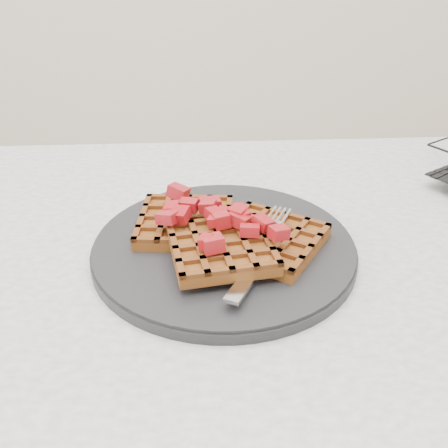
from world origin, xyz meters
name	(u,v)px	position (x,y,z in m)	size (l,w,h in m)	color
table	(286,343)	(0.00, 0.00, 0.64)	(1.20, 0.80, 0.75)	white
plate	(224,247)	(-0.08, 0.04, 0.76)	(0.31, 0.31, 0.02)	black
waffles	(224,235)	(-0.08, 0.03, 0.78)	(0.23, 0.20, 0.03)	brown
strawberry_pile	(224,213)	(-0.08, 0.04, 0.80)	(0.15, 0.15, 0.02)	#880008
fork	(263,253)	(-0.03, 0.00, 0.77)	(0.02, 0.18, 0.02)	silver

